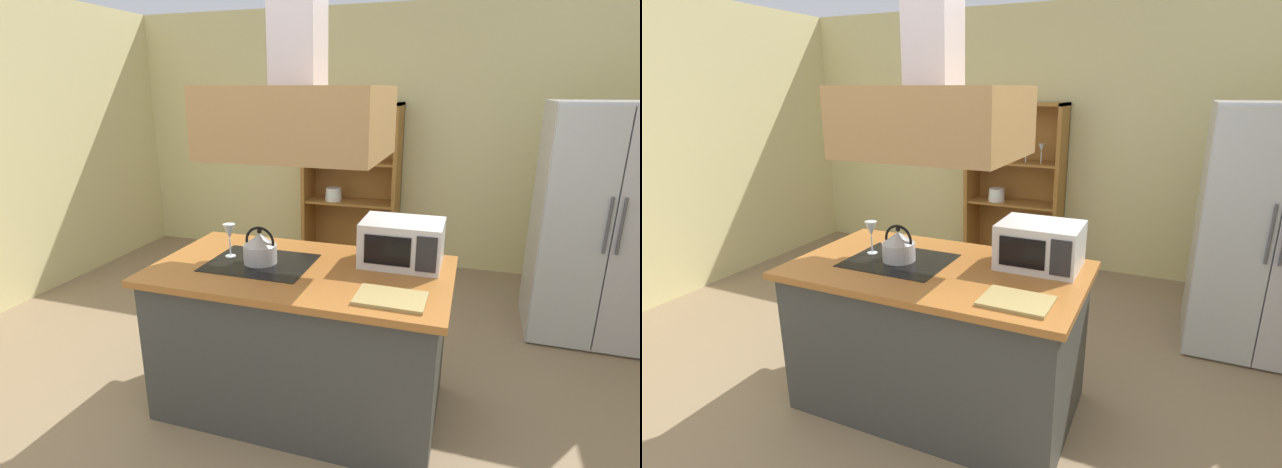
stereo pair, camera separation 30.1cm
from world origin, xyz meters
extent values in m
plane|color=#8B7254|center=(0.00, 0.00, 0.00)|extent=(7.80, 7.80, 0.00)
cube|color=beige|center=(0.00, 3.00, 1.35)|extent=(6.00, 0.12, 2.70)
cube|color=#3D3E3B|center=(0.00, 0.22, 0.43)|extent=(1.62, 0.88, 0.86)
cube|color=#A66329|center=(0.00, 0.22, 0.88)|extent=(1.70, 0.96, 0.04)
cube|color=black|center=(-0.25, 0.22, 0.90)|extent=(0.60, 0.48, 0.00)
cube|color=#A97B46|center=(0.00, 0.22, 1.72)|extent=(0.90, 0.70, 0.36)
cube|color=#C0B1B5|center=(0.00, 0.22, 2.30)|extent=(0.24, 0.24, 0.80)
cube|color=#B6B6BB|center=(1.84, 1.80, 0.90)|extent=(0.90, 0.72, 1.80)
cube|color=#B7BBBC|center=(1.61, 1.42, 0.90)|extent=(0.44, 0.03, 1.76)
cylinder|color=#4C4C51|center=(1.80, 1.39, 0.99)|extent=(0.02, 0.02, 0.40)
cube|color=#99642A|center=(-0.84, 2.74, 0.87)|extent=(0.04, 0.40, 1.75)
cube|color=#99642A|center=(0.14, 2.74, 0.87)|extent=(0.04, 0.40, 1.75)
cube|color=#99642A|center=(-0.35, 2.74, 1.73)|extent=(1.02, 0.40, 0.03)
cube|color=#99642A|center=(-0.35, 2.74, 0.04)|extent=(1.02, 0.40, 0.08)
cube|color=#99642A|center=(-0.35, 2.93, 0.87)|extent=(1.02, 0.02, 1.75)
cube|color=#99642A|center=(-0.35, 2.74, 0.70)|extent=(0.94, 0.36, 0.02)
cube|color=#99642A|center=(-0.35, 2.74, 1.14)|extent=(0.94, 0.36, 0.02)
cylinder|color=white|center=(-0.54, 2.69, 0.74)|extent=(0.18, 0.18, 0.05)
cylinder|color=white|center=(-0.54, 2.69, 0.78)|extent=(0.17, 0.17, 0.05)
cylinder|color=white|center=(-0.54, 2.69, 0.83)|extent=(0.16, 0.16, 0.05)
cylinder|color=silver|center=(-0.23, 2.70, 1.21)|extent=(0.01, 0.01, 0.12)
cone|color=silver|center=(-0.23, 2.70, 1.31)|extent=(0.07, 0.07, 0.08)
cylinder|color=silver|center=(-0.07, 2.70, 1.21)|extent=(0.01, 0.01, 0.12)
cone|color=silver|center=(-0.07, 2.70, 1.31)|extent=(0.07, 0.07, 0.08)
cylinder|color=#B4B4B8|center=(-0.25, 0.22, 0.96)|extent=(0.20, 0.20, 0.11)
cone|color=#B4B5B8|center=(-0.25, 0.22, 1.05)|extent=(0.19, 0.19, 0.07)
sphere|color=black|center=(-0.25, 0.22, 1.10)|extent=(0.03, 0.03, 0.03)
torus|color=black|center=(-0.25, 0.22, 1.03)|extent=(0.18, 0.02, 0.18)
cube|color=#A48D50|center=(0.56, -0.05, 0.91)|extent=(0.34, 0.25, 0.02)
cube|color=silver|center=(0.53, 0.47, 1.03)|extent=(0.46, 0.34, 0.26)
cube|color=black|center=(0.48, 0.29, 1.03)|extent=(0.26, 0.01, 0.17)
cube|color=#262628|center=(0.69, 0.29, 1.03)|extent=(0.11, 0.01, 0.20)
cylinder|color=silver|center=(-0.47, 0.26, 0.90)|extent=(0.06, 0.06, 0.01)
cylinder|color=silver|center=(-0.47, 0.26, 0.96)|extent=(0.01, 0.01, 0.11)
cone|color=silver|center=(-0.47, 0.26, 1.06)|extent=(0.08, 0.08, 0.09)
camera|label=1|loc=(0.89, -2.17, 1.89)|focal=26.70mm
camera|label=2|loc=(1.17, -2.06, 1.89)|focal=26.70mm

